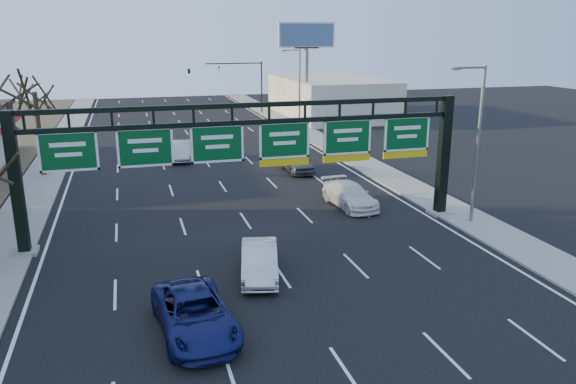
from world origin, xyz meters
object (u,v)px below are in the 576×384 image
object	(u,v)px
car_silver_sedan	(259,261)
car_white_wagon	(350,195)
car_blue_suv	(195,314)
sign_gantry	(254,150)

from	to	relation	value
car_silver_sedan	car_white_wagon	bearing A→B (deg)	60.50
car_blue_suv	car_white_wagon	size ratio (longest dim) A/B	1.07
car_blue_suv	car_silver_sedan	xyz separation A→B (m)	(3.43, 4.24, -0.01)
sign_gantry	car_silver_sedan	distance (m)	7.16
sign_gantry	car_white_wagon	bearing A→B (deg)	23.49
car_silver_sedan	car_white_wagon	world-z (taller)	car_silver_sedan
car_blue_suv	car_white_wagon	world-z (taller)	car_blue_suv
car_blue_suv	car_silver_sedan	bearing A→B (deg)	45.61
sign_gantry	car_silver_sedan	bearing A→B (deg)	-101.10
car_white_wagon	car_silver_sedan	bearing A→B (deg)	-136.80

